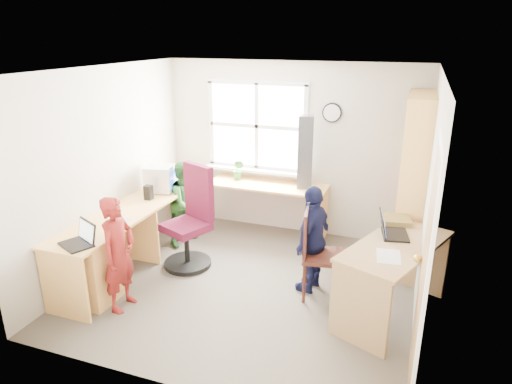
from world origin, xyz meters
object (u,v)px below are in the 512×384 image
l_desk (134,242)px  crt_monitor (159,179)px  laptop_left (81,239)px  cd_tower (305,152)px  swivel_chair (191,223)px  wooden_chair (317,250)px  right_desk (394,264)px  laptop_right (390,230)px  person_navy (313,239)px  potted_plant (238,170)px  person_green (186,203)px  bookshelf (412,187)px  person_red (119,254)px

l_desk → crt_monitor: crt_monitor is taller
laptop_left → cd_tower: (1.66, 2.48, 0.44)m
swivel_chair → wooden_chair: swivel_chair is taller
right_desk → laptop_right: size_ratio=3.83×
laptop_left → person_navy: (2.09, 1.19, -0.19)m
right_desk → laptop_right: bearing=133.5°
potted_plant → person_green: bearing=-126.1°
crt_monitor → bookshelf: bearing=-4.6°
potted_plant → person_red: size_ratio=0.24×
potted_plant → person_green: (-0.49, -0.67, -0.33)m
person_red → person_navy: bearing=-59.3°
person_navy → l_desk: bearing=-65.2°
cd_tower → potted_plant: bearing=166.7°
potted_plant → person_navy: 1.91m
laptop_left → person_red: size_ratio=0.34×
laptop_left → person_green: 1.83m
crt_monitor → person_red: size_ratio=0.34×
laptop_right → potted_plant: (-2.18, 1.31, 0.05)m
person_red → wooden_chair: bearing=-63.1°
crt_monitor → person_green: person_green is taller
swivel_chair → person_red: size_ratio=1.02×
l_desk → potted_plant: 1.91m
swivel_chair → person_green: swivel_chair is taller
bookshelf → laptop_left: bookshelf is taller
right_desk → person_red: bearing=-141.2°
right_desk → laptop_left: size_ratio=3.62×
wooden_chair → laptop_left: 2.43m
bookshelf → person_red: size_ratio=1.71×
cd_tower → person_green: (-1.45, -0.67, -0.67)m
l_desk → bookshelf: 3.35m
l_desk → crt_monitor: bearing=101.5°
l_desk → person_navy: person_navy is taller
laptop_left → person_red: (0.31, 0.16, -0.19)m
swivel_chair → crt_monitor: size_ratio=3.01×
bookshelf → person_navy: 1.45m
cd_tower → person_red: 2.75m
person_green → laptop_left: bearing=-171.5°
wooden_chair → person_navy: (-0.07, 0.12, 0.07)m
laptop_right → swivel_chair: bearing=76.9°
right_desk → bookshelf: bearing=108.0°
bookshelf → potted_plant: 2.37m
wooden_chair → crt_monitor: bearing=155.8°
bookshelf → person_navy: (-0.96, -1.00, -0.39)m
cd_tower → right_desk: bearing=-62.6°
laptop_left → l_desk: bearing=107.9°
person_green → swivel_chair: bearing=-131.5°
swivel_chair → person_navy: bearing=19.9°
l_desk → laptop_right: (2.79, 0.44, 0.39)m
bookshelf → wooden_chair: size_ratio=2.11×
right_desk → potted_plant: 2.74m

